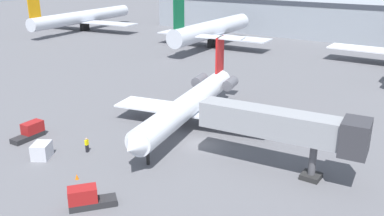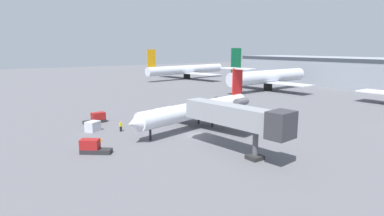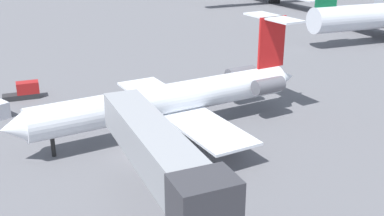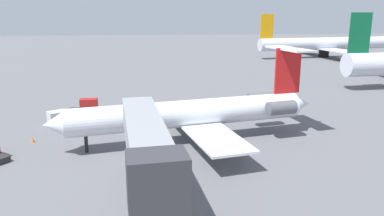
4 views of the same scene
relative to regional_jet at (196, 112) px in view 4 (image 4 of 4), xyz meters
The scene contains 8 objects.
ground_plane 6.60m from the regional_jet, 45.68° to the right, with size 400.00×400.00×0.10m, color #5B5B60.
regional_jet is the anchor object (origin of this frame).
jet_bridge 15.91m from the regional_jet, 18.44° to the right, with size 16.43×4.65×6.62m.
ground_crew_marshaller 14.03m from the regional_jet, 111.34° to the right, with size 0.33×0.44×1.69m.
baggage_tug_lead 19.62m from the regional_jet, 134.00° to the right, with size 1.66×4.08×1.90m.
cargo_container_uld 18.55m from the regional_jet, 115.41° to the right, with size 2.61×2.76×1.67m.
traffic_cone_near 17.97m from the regional_jet, 93.76° to the right, with size 0.36×0.36×0.55m.
parked_airliner_west_end 87.62m from the regional_jet, 147.11° to the left, with size 36.45×42.90×13.09m.
Camera 4 is at (35.21, -0.28, 13.74)m, focal length 35.44 mm.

